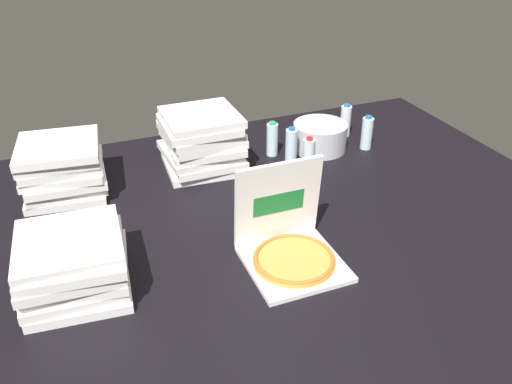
% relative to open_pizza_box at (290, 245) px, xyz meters
% --- Properties ---
extents(ground_plane, '(3.20, 2.40, 0.02)m').
position_rel_open_pizza_box_xyz_m(ground_plane, '(-0.01, 0.26, -0.08)').
color(ground_plane, black).
extents(open_pizza_box, '(0.39, 0.40, 0.41)m').
position_rel_open_pizza_box_xyz_m(open_pizza_box, '(0.00, 0.00, 0.00)').
color(open_pizza_box, white).
rests_on(open_pizza_box, ground_plane).
extents(pizza_stack_right_mid, '(0.44, 0.44, 0.28)m').
position_rel_open_pizza_box_xyz_m(pizza_stack_right_mid, '(-0.83, 0.94, 0.07)').
color(pizza_stack_right_mid, white).
rests_on(pizza_stack_right_mid, ground_plane).
extents(pizza_stack_right_far, '(0.44, 0.44, 0.24)m').
position_rel_open_pizza_box_xyz_m(pizza_stack_right_far, '(-0.85, 0.14, 0.05)').
color(pizza_stack_right_far, white).
rests_on(pizza_stack_right_far, ground_plane).
extents(pizza_stack_center_near, '(0.42, 0.42, 0.32)m').
position_rel_open_pizza_box_xyz_m(pizza_stack_center_near, '(-0.10, 0.95, 0.09)').
color(pizza_stack_center_near, white).
rests_on(pizza_stack_center_near, ground_plane).
extents(ice_bucket, '(0.32, 0.32, 0.16)m').
position_rel_open_pizza_box_xyz_m(ice_bucket, '(0.62, 0.91, 0.01)').
color(ice_bucket, '#B7BABF').
rests_on(ice_bucket, ground_plane).
extents(water_bottle_0, '(0.07, 0.07, 0.21)m').
position_rel_open_pizza_box_xyz_m(water_bottle_0, '(0.86, 1.03, 0.02)').
color(water_bottle_0, white).
rests_on(water_bottle_0, ground_plane).
extents(water_bottle_1, '(0.07, 0.07, 0.21)m').
position_rel_open_pizza_box_xyz_m(water_bottle_1, '(0.40, 0.83, 0.02)').
color(water_bottle_1, silver).
rests_on(water_bottle_1, ground_plane).
extents(water_bottle_2, '(0.07, 0.07, 0.21)m').
position_rel_open_pizza_box_xyz_m(water_bottle_2, '(0.33, 0.95, 0.02)').
color(water_bottle_2, silver).
rests_on(water_bottle_2, ground_plane).
extents(water_bottle_3, '(0.07, 0.07, 0.21)m').
position_rel_open_pizza_box_xyz_m(water_bottle_3, '(0.43, 0.68, 0.02)').
color(water_bottle_3, white).
rests_on(water_bottle_3, ground_plane).
extents(water_bottle_4, '(0.07, 0.07, 0.21)m').
position_rel_open_pizza_box_xyz_m(water_bottle_4, '(0.88, 0.82, 0.02)').
color(water_bottle_4, silver).
rests_on(water_bottle_4, ground_plane).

